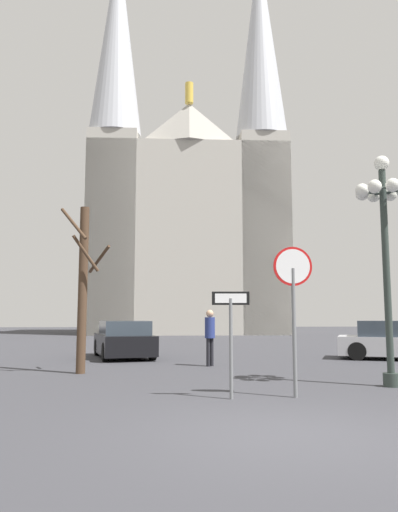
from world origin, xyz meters
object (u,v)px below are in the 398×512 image
(one_way_arrow_sign, at_px, (231,327))
(parked_car_near_silver, at_px, (395,341))
(pedestrian_walking, at_px, (210,332))
(cathedral, at_px, (188,206))
(street_lamp, at_px, (384,226))
(stop_sign, at_px, (293,290))
(bare_tree, at_px, (83,285))
(parked_car_far_black, at_px, (124,340))

(one_way_arrow_sign, distance_m, parked_car_near_silver, 10.66)
(parked_car_near_silver, xyz_separation_m, pedestrian_walking, (-6.93, -1.85, 0.42))
(cathedral, height_order, parked_car_near_silver, cathedral)
(street_lamp, bearing_deg, one_way_arrow_sign, -160.44)
(stop_sign, distance_m, pedestrian_walking, 6.15)
(stop_sign, height_order, parked_car_near_silver, stop_sign)
(parked_car_near_silver, bearing_deg, cathedral, 103.76)
(stop_sign, height_order, pedestrian_walking, stop_sign)
(bare_tree, bearing_deg, stop_sign, -41.67)
(pedestrian_walking, bearing_deg, cathedral, 88.52)
(bare_tree, bearing_deg, cathedral, 81.30)
(parked_car_far_black, bearing_deg, cathedral, 81.34)
(cathedral, distance_m, street_lamp, 33.01)
(cathedral, xyz_separation_m, parked_car_far_black, (-3.65, -23.97, -10.62))
(stop_sign, relative_size, pedestrian_walking, 1.68)
(pedestrian_walking, bearing_deg, parked_car_far_black, 131.75)
(stop_sign, distance_m, one_way_arrow_sign, 1.47)
(cathedral, bearing_deg, parked_car_near_silver, -76.24)
(one_way_arrow_sign, distance_m, pedestrian_walking, 6.07)
(parked_car_far_black, bearing_deg, parked_car_near_silver, -8.35)
(parked_car_far_black, distance_m, pedestrian_walking, 4.44)
(street_lamp, xyz_separation_m, parked_car_near_silver, (3.30, 6.56, -3.00))
(stop_sign, bearing_deg, street_lamp, 26.46)
(one_way_arrow_sign, xyz_separation_m, bare_tree, (-3.55, 4.38, 1.07))
(cathedral, bearing_deg, stop_sign, -89.33)
(cathedral, distance_m, stop_sign, 34.49)
(street_lamp, relative_size, parked_car_near_silver, 1.19)
(one_way_arrow_sign, relative_size, parked_car_near_silver, 0.46)
(one_way_arrow_sign, bearing_deg, parked_car_near_silver, 48.08)
(bare_tree, height_order, parked_car_near_silver, bare_tree)
(pedestrian_walking, bearing_deg, street_lamp, -52.38)
(cathedral, xyz_separation_m, bare_tree, (-4.43, -28.95, -8.84))
(street_lamp, distance_m, parked_car_near_silver, 7.93)
(street_lamp, height_order, pedestrian_walking, street_lamp)
(cathedral, bearing_deg, pedestrian_walking, -91.48)
(one_way_arrow_sign, distance_m, street_lamp, 4.65)
(bare_tree, xyz_separation_m, parked_car_near_silver, (10.65, 3.53, -1.77))
(bare_tree, relative_size, pedestrian_walking, 2.64)
(cathedral, relative_size, parked_car_far_black, 8.27)
(bare_tree, bearing_deg, parked_car_far_black, 81.10)
(parked_car_far_black, bearing_deg, pedestrian_walking, -48.25)
(bare_tree, height_order, pedestrian_walking, bare_tree)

